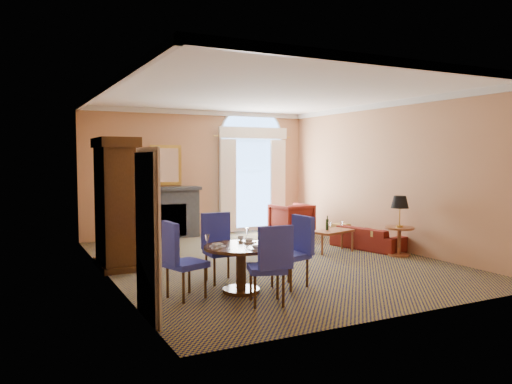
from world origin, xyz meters
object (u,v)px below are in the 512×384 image
dining_table (241,258)px  side_table (400,218)px  armchair (291,220)px  coffee_table (332,232)px  armoire (116,205)px  sofa (368,238)px

dining_table → side_table: 4.16m
dining_table → armchair: dining_table is taller
coffee_table → side_table: bearing=-61.6°
side_table → armoire: bearing=164.2°
armoire → armchair: (4.70, 1.72, -0.72)m
side_table → armchair: bearing=100.9°
armoire → sofa: size_ratio=1.42×
dining_table → armchair: size_ratio=1.21×
coffee_table → side_table: 1.40m
coffee_table → dining_table: bearing=-163.2°
armchair → armoire: bearing=13.5°
coffee_table → armoire: bearing=156.8°
sofa → side_table: 1.05m
dining_table → side_table: size_ratio=0.92×
coffee_table → side_table: (0.95, -0.97, 0.34)m
side_table → sofa: bearing=93.1°
dining_table → armchair: bearing=51.3°
sofa → coffee_table: 0.92m
armoire → dining_table: armoire is taller
dining_table → coffee_table: bearing=33.1°
sofa → armchair: size_ratio=1.82×
dining_table → coffee_table: (3.07, 2.00, -0.09)m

